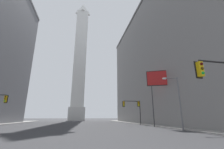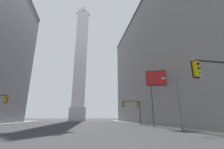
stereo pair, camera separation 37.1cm
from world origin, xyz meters
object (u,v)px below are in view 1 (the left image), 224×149
object	(u,v)px
billboard_sign	(160,80)
obelisk	(80,59)
street_lamp	(177,97)
traffic_light_mid_right	(134,106)

from	to	relation	value
billboard_sign	obelisk	bearing A→B (deg)	108.32
street_lamp	billboard_sign	bearing A→B (deg)	77.05
street_lamp	traffic_light_mid_right	bearing A→B (deg)	92.89
traffic_light_mid_right	billboard_sign	size ratio (longest dim) A/B	0.52
traffic_light_mid_right	street_lamp	xyz separation A→B (m)	(0.78, -15.47, 0.36)
obelisk	street_lamp	bearing A→B (deg)	-75.22
obelisk	billboard_sign	xyz separation A→B (m)	(16.35, -49.40, -22.58)
billboard_sign	street_lamp	bearing A→B (deg)	-102.95
obelisk	street_lamp	xyz separation A→B (m)	(14.81, -56.11, -26.59)
traffic_light_mid_right	billboard_sign	bearing A→B (deg)	-75.12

